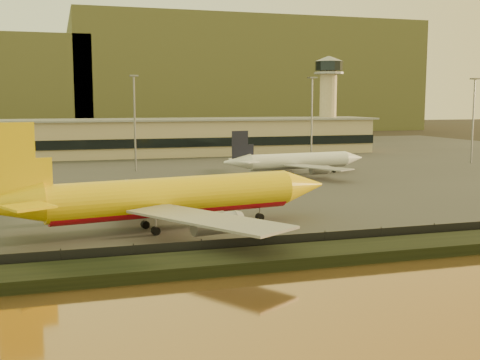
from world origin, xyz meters
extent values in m
plane|color=black|center=(0.00, 0.00, 0.00)|extent=(900.00, 900.00, 0.00)
cube|color=black|center=(0.00, -17.00, 0.70)|extent=(320.00, 7.00, 1.40)
cube|color=#2D2D2D|center=(0.00, 95.00, 0.10)|extent=(320.00, 220.00, 0.20)
cube|color=black|center=(0.00, -13.00, 1.30)|extent=(300.00, 0.05, 2.20)
cube|color=tan|center=(0.00, 125.00, 6.20)|extent=(160.00, 22.00, 12.00)
cube|color=black|center=(0.00, 113.80, 5.20)|extent=(160.00, 0.60, 3.00)
cube|color=gray|center=(0.00, 125.00, 12.50)|extent=(164.00, 24.00, 0.60)
cylinder|color=tan|center=(70.00, 131.00, 15.20)|extent=(6.40, 6.40, 30.00)
cylinder|color=black|center=(70.00, 131.00, 31.95)|extent=(10.40, 10.40, 3.50)
cone|color=gray|center=(70.00, 131.00, 34.70)|extent=(11.20, 11.20, 2.00)
cylinder|color=gray|center=(70.00, 131.00, 29.40)|extent=(11.20, 11.20, 0.80)
cylinder|color=slate|center=(-10.00, 80.00, 12.70)|extent=(0.50, 0.50, 25.00)
cube|color=slate|center=(-10.00, 80.00, 25.40)|extent=(2.20, 2.20, 0.40)
cylinder|color=slate|center=(40.00, 78.00, 12.70)|extent=(0.50, 0.50, 25.00)
cube|color=slate|center=(40.00, 78.00, 25.40)|extent=(2.20, 2.20, 0.40)
cylinder|color=slate|center=(90.00, 72.00, 12.70)|extent=(0.50, 0.50, 25.00)
cube|color=slate|center=(90.00, 72.00, 25.40)|extent=(2.20, 2.20, 0.40)
cube|color=brown|center=(90.00, 340.00, 35.00)|extent=(220.00, 160.00, 70.00)
cylinder|color=#E5B80C|center=(-13.82, 4.34, 5.24)|extent=(37.12, 11.37, 5.31)
cylinder|color=#B80A15|center=(-13.82, 4.34, 4.31)|extent=(35.92, 10.05, 4.14)
cone|color=#E5B80C|center=(7.82, 8.01, 5.24)|extent=(7.93, 6.43, 5.31)
cone|color=#E5B80C|center=(-36.46, 0.50, 5.64)|extent=(9.95, 6.77, 5.31)
cube|color=#E5B80C|center=(-35.46, 0.67, 11.48)|extent=(5.61, 1.36, 9.29)
cube|color=#E5B80C|center=(-35.34, 6.08, 6.04)|extent=(5.79, 5.73, 0.32)
cube|color=#E5B80C|center=(-33.56, -4.39, 6.04)|extent=(6.86, 6.84, 0.32)
cube|color=gray|center=(-17.19, 18.11, 4.31)|extent=(11.91, 23.97, 0.32)
cylinder|color=gray|center=(-14.09, 15.14, 2.85)|extent=(6.53, 3.90, 2.92)
cube|color=gray|center=(-12.46, -9.77, 4.31)|extent=(18.13, 23.31, 0.32)
cylinder|color=gray|center=(-10.52, -5.95, 2.85)|extent=(6.53, 3.90, 2.92)
cylinder|color=black|center=(0.02, 6.69, 0.78)|extent=(1.31, 1.11, 1.17)
cylinder|color=slate|center=(0.02, 6.69, 1.39)|extent=(0.20, 0.20, 2.39)
cylinder|color=black|center=(-17.19, 1.35, 0.78)|extent=(1.31, 1.11, 1.17)
cylinder|color=slate|center=(-17.19, 1.35, 1.39)|extent=(0.20, 0.20, 2.39)
cylinder|color=black|center=(-17.99, 6.06, 0.78)|extent=(1.31, 1.11, 1.17)
cylinder|color=slate|center=(-17.99, 6.06, 1.39)|extent=(0.20, 0.20, 2.39)
cylinder|color=silver|center=(28.89, 60.33, 3.83)|extent=(27.74, 6.95, 3.82)
cylinder|color=gray|center=(28.89, 60.33, 3.16)|extent=(26.89, 6.03, 2.98)
cone|color=silver|center=(45.20, 62.22, 3.83)|extent=(5.75, 4.41, 3.82)
cone|color=silver|center=(11.83, 58.35, 4.11)|extent=(7.26, 4.58, 3.82)
cube|color=black|center=(12.59, 58.44, 8.31)|extent=(4.21, 0.79, 6.68)
cube|color=silver|center=(12.91, 62.32, 4.40)|extent=(4.46, 4.31, 0.23)
cube|color=silver|center=(13.79, 54.74, 4.40)|extent=(4.98, 4.89, 0.23)
cube|color=gray|center=(26.93, 70.67, 3.16)|extent=(9.71, 17.98, 0.23)
cylinder|color=gray|center=(29.12, 68.33, 2.11)|extent=(4.79, 2.61, 2.10)
cube|color=gray|center=(29.34, 49.81, 3.16)|extent=(12.92, 17.64, 0.23)
cylinder|color=gray|center=(30.94, 52.59, 2.11)|extent=(4.79, 2.61, 2.10)
cylinder|color=black|center=(39.32, 61.53, 0.62)|extent=(0.91, 0.76, 0.84)
cylinder|color=slate|center=(39.32, 61.53, 1.06)|extent=(0.20, 0.20, 1.72)
cylinder|color=black|center=(26.25, 58.29, 0.62)|extent=(0.91, 0.76, 0.84)
cylinder|color=slate|center=(26.25, 58.29, 1.06)|extent=(0.20, 0.20, 1.72)
cylinder|color=black|center=(25.85, 61.71, 0.62)|extent=(0.91, 0.76, 0.84)
cylinder|color=slate|center=(25.85, 61.71, 1.06)|extent=(0.20, 0.20, 1.72)
cube|color=#E5B80C|center=(8.35, 31.00, 0.99)|extent=(3.78, 2.41, 1.57)
cube|color=silver|center=(-20.46, 32.03, 1.14)|extent=(4.55, 3.17, 1.87)
camera|label=1|loc=(-29.94, -80.88, 18.80)|focal=45.00mm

